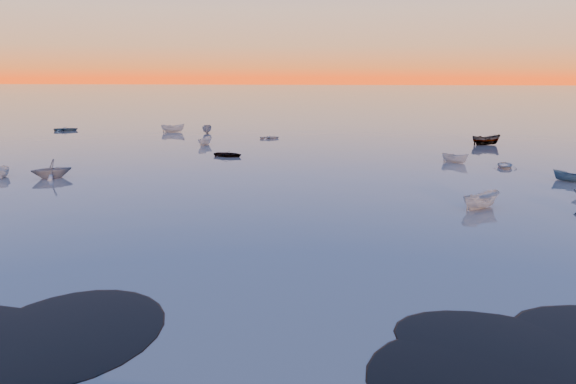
# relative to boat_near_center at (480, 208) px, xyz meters

# --- Properties ---
(ground) EXTENTS (600.00, 600.00, 0.00)m
(ground) POSITION_rel_boat_near_center_xyz_m (-16.68, 73.66, 0.00)
(ground) COLOR slate
(ground) RESTS_ON ground
(mud_lobes) EXTENTS (140.00, 6.00, 0.07)m
(mud_lobes) POSITION_rel_boat_near_center_xyz_m (-16.68, -27.34, 0.01)
(mud_lobes) COLOR black
(mud_lobes) RESTS_ON ground
(moored_fleet) EXTENTS (124.00, 58.00, 1.20)m
(moored_fleet) POSITION_rel_boat_near_center_xyz_m (-16.68, 26.66, 0.00)
(moored_fleet) COLOR silver
(moored_fleet) RESTS_ON ground
(boat_near_center) EXTENTS (3.75, 4.26, 1.40)m
(boat_near_center) POSITION_rel_boat_near_center_xyz_m (0.00, 0.00, 0.00)
(boat_near_center) COLOR silver
(boat_near_center) RESTS_ON ground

